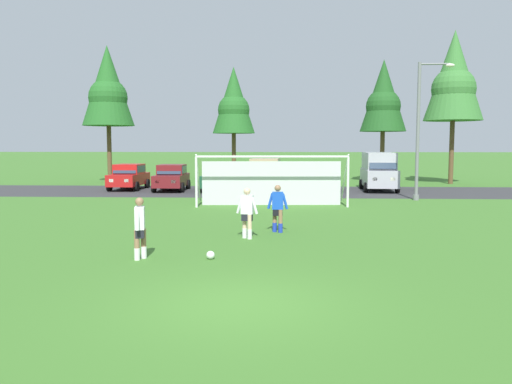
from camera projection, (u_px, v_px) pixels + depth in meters
ground_plane at (265, 208)px, 24.74m from camera, size 400.00×400.00×0.00m
parking_lot_strip at (270, 191)px, 33.63m from camera, size 52.00×8.40×0.01m
soccer_ball at (211, 255)px, 13.66m from camera, size 0.22×0.22×0.22m
soccer_goal at (272, 180)px, 25.73m from camera, size 7.52×2.40×2.57m
player_striker_near at (247, 213)px, 16.62m from camera, size 0.73×0.33×1.64m
player_midfield_center at (140, 228)px, 13.60m from camera, size 0.31×0.75×1.64m
player_defender_far at (278, 209)px, 17.84m from camera, size 0.73×0.30×1.64m
parked_car_slot_far_left at (129, 177)px, 35.04m from camera, size 2.08×4.22×1.72m
parked_car_slot_left at (172, 177)px, 34.16m from camera, size 2.14×4.26×1.72m
parked_car_slot_center_left at (220, 178)px, 33.92m from camera, size 2.20×4.29×1.72m
parked_car_slot_center at (265, 175)px, 33.05m from camera, size 2.30×4.68×2.16m
parked_car_slot_center_right at (320, 177)px, 34.60m from camera, size 2.26×4.32×1.72m
parked_car_slot_right at (379, 170)px, 34.16m from camera, size 2.38×4.89×2.52m
tree_left_edge at (108, 88)px, 41.54m from camera, size 4.11×4.11×10.96m
tree_mid_left at (234, 103)px, 44.04m from camera, size 3.61×3.61×9.62m
tree_center_back at (383, 98)px, 41.79m from camera, size 3.70×3.70×9.87m
tree_mid_right at (454, 79)px, 39.57m from camera, size 4.40×4.40×11.72m
street_lamp at (421, 129)px, 27.97m from camera, size 2.00×0.32×7.42m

